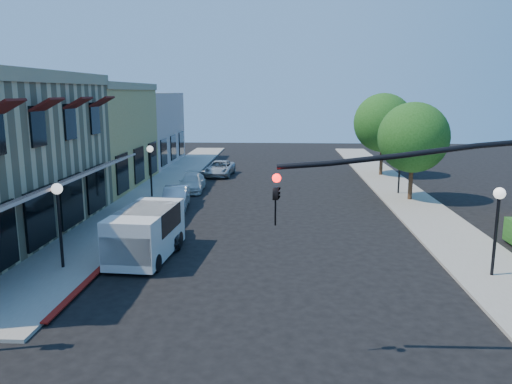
{
  "coord_description": "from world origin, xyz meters",
  "views": [
    {
      "loc": [
        0.33,
        -10.78,
        7.08
      ],
      "look_at": [
        -0.85,
        11.5,
        2.6
      ],
      "focal_mm": 35.0,
      "sensor_mm": 36.0,
      "label": 1
    }
  ],
  "objects_px": {
    "lamppost_right_near": "(498,209)",
    "parked_car_d": "(220,168)",
    "lamppost_right_far": "(400,156)",
    "white_van": "(146,230)",
    "signal_mast_arm": "(505,215)",
    "parked_car_c": "(192,183)",
    "street_tree_b": "(383,123)",
    "parked_car_a": "(166,228)",
    "street_tree_a": "(413,138)",
    "parked_car_b": "(176,198)",
    "lamppost_left_near": "(58,204)",
    "lamppost_left_far": "(150,158)"
  },
  "relations": [
    {
      "from": "lamppost_right_near",
      "to": "parked_car_d",
      "type": "height_order",
      "value": "lamppost_right_near"
    },
    {
      "from": "lamppost_right_far",
      "to": "white_van",
      "type": "xyz_separation_m",
      "value": [
        -14.0,
        -14.38,
        -1.49
      ]
    },
    {
      "from": "signal_mast_arm",
      "to": "parked_car_c",
      "type": "bearing_deg",
      "value": 117.58
    },
    {
      "from": "street_tree_b",
      "to": "lamppost_right_far",
      "type": "height_order",
      "value": "street_tree_b"
    },
    {
      "from": "signal_mast_arm",
      "to": "lamppost_right_near",
      "type": "relative_size",
      "value": 2.24
    },
    {
      "from": "white_van",
      "to": "parked_car_a",
      "type": "bearing_deg",
      "value": 82.99
    },
    {
      "from": "lamppost_right_far",
      "to": "parked_car_d",
      "type": "xyz_separation_m",
      "value": [
        -13.52,
        7.47,
        -2.1
      ]
    },
    {
      "from": "street_tree_a",
      "to": "signal_mast_arm",
      "type": "height_order",
      "value": "street_tree_a"
    },
    {
      "from": "lamppost_right_near",
      "to": "parked_car_a",
      "type": "bearing_deg",
      "value": 163.74
    },
    {
      "from": "parked_car_b",
      "to": "parked_car_c",
      "type": "distance_m",
      "value": 5.57
    },
    {
      "from": "lamppost_left_near",
      "to": "parked_car_d",
      "type": "distance_m",
      "value": 23.82
    },
    {
      "from": "lamppost_right_far",
      "to": "parked_car_b",
      "type": "bearing_deg",
      "value": -161.21
    },
    {
      "from": "street_tree_b",
      "to": "parked_car_b",
      "type": "relative_size",
      "value": 1.71
    },
    {
      "from": "parked_car_b",
      "to": "parked_car_d",
      "type": "distance_m",
      "value": 12.53
    },
    {
      "from": "parked_car_d",
      "to": "parked_car_b",
      "type": "bearing_deg",
      "value": -91.16
    },
    {
      "from": "white_van",
      "to": "lamppost_left_far",
      "type": "bearing_deg",
      "value": 103.6
    },
    {
      "from": "street_tree_a",
      "to": "lamppost_left_near",
      "type": "relative_size",
      "value": 1.82
    },
    {
      "from": "street_tree_a",
      "to": "lamppost_left_near",
      "type": "xyz_separation_m",
      "value": [
        -17.3,
        -14.0,
        -1.46
      ]
    },
    {
      "from": "street_tree_a",
      "to": "lamppost_left_far",
      "type": "bearing_deg",
      "value": 180.0
    },
    {
      "from": "street_tree_b",
      "to": "street_tree_a",
      "type": "bearing_deg",
      "value": -90.0
    },
    {
      "from": "lamppost_left_near",
      "to": "parked_car_a",
      "type": "distance_m",
      "value": 5.57
    },
    {
      "from": "lamppost_left_far",
      "to": "lamppost_left_near",
      "type": "bearing_deg",
      "value": -90.0
    },
    {
      "from": "signal_mast_arm",
      "to": "parked_car_d",
      "type": "bearing_deg",
      "value": 109.95
    },
    {
      "from": "street_tree_b",
      "to": "white_van",
      "type": "bearing_deg",
      "value": -122.58
    },
    {
      "from": "lamppost_left_far",
      "to": "parked_car_b",
      "type": "bearing_deg",
      "value": -52.52
    },
    {
      "from": "lamppost_left_near",
      "to": "parked_car_a",
      "type": "relative_size",
      "value": 0.89
    },
    {
      "from": "parked_car_c",
      "to": "lamppost_right_near",
      "type": "bearing_deg",
      "value": -51.05
    },
    {
      "from": "parked_car_a",
      "to": "parked_car_b",
      "type": "relative_size",
      "value": 0.98
    },
    {
      "from": "lamppost_left_far",
      "to": "parked_car_d",
      "type": "distance_m",
      "value": 10.31
    },
    {
      "from": "lamppost_left_near",
      "to": "parked_car_d",
      "type": "height_order",
      "value": "lamppost_left_near"
    },
    {
      "from": "lamppost_right_far",
      "to": "lamppost_right_near",
      "type": "bearing_deg",
      "value": -90.0
    },
    {
      "from": "lamppost_right_near",
      "to": "white_van",
      "type": "relative_size",
      "value": 0.71
    },
    {
      "from": "white_van",
      "to": "parked_car_c",
      "type": "relative_size",
      "value": 1.18
    },
    {
      "from": "street_tree_a",
      "to": "parked_car_c",
      "type": "bearing_deg",
      "value": 170.26
    },
    {
      "from": "lamppost_right_far",
      "to": "parked_car_a",
      "type": "bearing_deg",
      "value": -138.81
    },
    {
      "from": "lamppost_left_far",
      "to": "parked_car_b",
      "type": "distance_m",
      "value": 4.3
    },
    {
      "from": "lamppost_left_near",
      "to": "parked_car_c",
      "type": "relative_size",
      "value": 0.84
    },
    {
      "from": "street_tree_a",
      "to": "lamppost_right_near",
      "type": "height_order",
      "value": "street_tree_a"
    },
    {
      "from": "lamppost_left_near",
      "to": "lamppost_right_near",
      "type": "bearing_deg",
      "value": 0.0
    },
    {
      "from": "lamppost_right_far",
      "to": "white_van",
      "type": "height_order",
      "value": "lamppost_right_far"
    },
    {
      "from": "lamppost_right_near",
      "to": "parked_car_c",
      "type": "xyz_separation_m",
      "value": [
        -14.7,
        16.57,
        -2.12
      ]
    },
    {
      "from": "street_tree_a",
      "to": "lamppost_left_near",
      "type": "distance_m",
      "value": 22.3
    },
    {
      "from": "lamppost_right_near",
      "to": "white_van",
      "type": "bearing_deg",
      "value": 173.41
    },
    {
      "from": "lamppost_right_near",
      "to": "lamppost_right_far",
      "type": "distance_m",
      "value": 16.0
    },
    {
      "from": "signal_mast_arm",
      "to": "parked_car_d",
      "type": "relative_size",
      "value": 1.75
    },
    {
      "from": "street_tree_a",
      "to": "white_van",
      "type": "xyz_separation_m",
      "value": [
        -14.3,
        -12.38,
        -2.95
      ]
    },
    {
      "from": "parked_car_a",
      "to": "lamppost_right_far",
      "type": "bearing_deg",
      "value": 33.92
    },
    {
      "from": "parked_car_a",
      "to": "parked_car_c",
      "type": "bearing_deg",
      "value": 87.22
    },
    {
      "from": "street_tree_b",
      "to": "signal_mast_arm",
      "type": "xyz_separation_m",
      "value": [
        -2.94,
        -30.5,
        -0.46
      ]
    },
    {
      "from": "signal_mast_arm",
      "to": "lamppost_right_far",
      "type": "bearing_deg",
      "value": 83.3
    }
  ]
}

